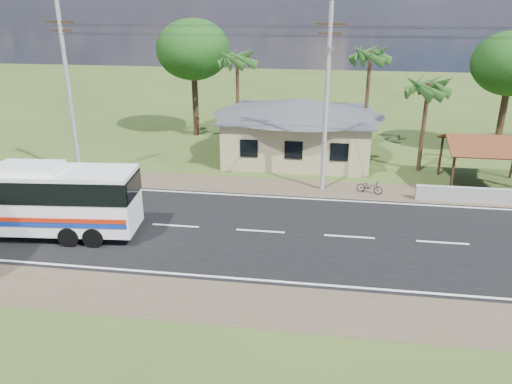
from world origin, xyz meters
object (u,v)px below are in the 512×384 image
motorcycle (370,187)px  small_car (7,186)px  waiting_shed (488,144)px  coach_bus (14,195)px

motorcycle → small_car: (-21.41, -3.78, 0.31)m
motorcycle → small_car: size_ratio=0.37×
waiting_shed → motorcycle: bearing=-162.1°
small_car → coach_bus: bearing=-72.8°
coach_bus → motorcycle: coach_bus is taller
waiting_shed → small_car: waiting_shed is taller
waiting_shed → motorcycle: (-7.12, -2.31, -2.31)m
coach_bus → motorcycle: 19.73m
waiting_shed → small_car: (-28.52, -6.08, -2.00)m
motorcycle → waiting_shed: bearing=-54.3°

